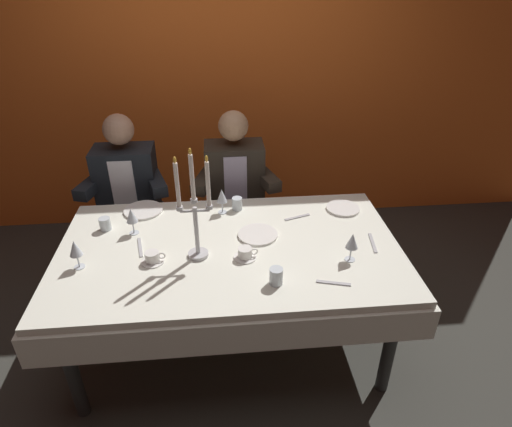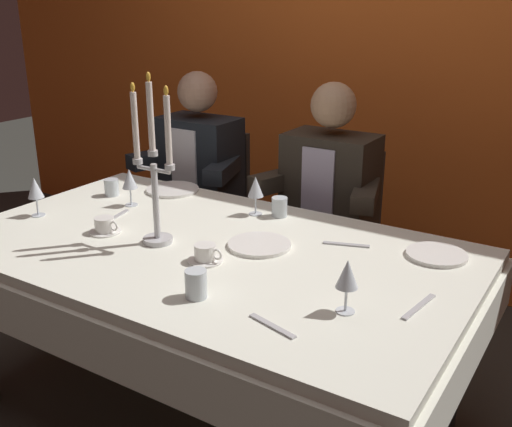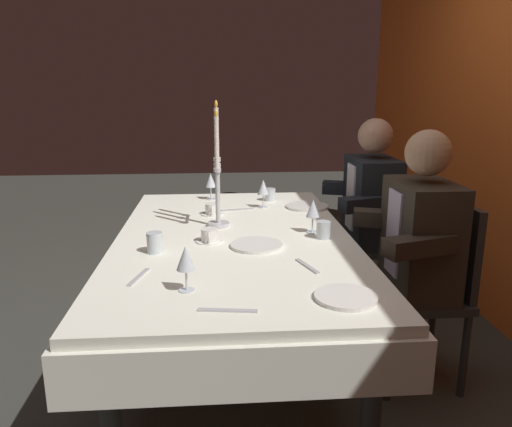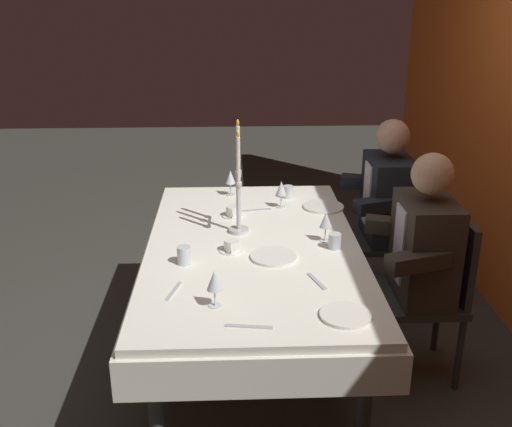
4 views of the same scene
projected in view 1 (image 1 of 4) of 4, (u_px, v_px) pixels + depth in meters
The scene contains 22 objects.
ground_plane at pixel (233, 341), 2.80m from camera, with size 12.00×12.00×0.00m, color #383832.
back_wall at pixel (219, 69), 3.54m from camera, with size 6.00×0.12×2.70m, color orange.
dining_table at pixel (230, 263), 2.48m from camera, with size 1.94×1.14×0.74m.
candelabra at pixel (195, 214), 2.22m from camera, with size 0.19×0.11×0.62m.
dinner_plate_0 at pixel (143, 210), 2.76m from camera, with size 0.24×0.24×0.01m, color white.
dinner_plate_1 at pixel (258, 235), 2.52m from camera, with size 0.23×0.23×0.01m, color white.
dinner_plate_2 at pixel (343, 208), 2.78m from camera, with size 0.21×0.21×0.01m, color white.
wine_glass_0 at pixel (222, 196), 2.69m from camera, with size 0.07×0.07×0.16m.
wine_glass_1 at pixel (131, 216), 2.48m from camera, with size 0.07×0.07×0.16m.
wine_glass_2 at pixel (75, 249), 2.20m from camera, with size 0.07×0.07×0.16m.
wine_glass_3 at pixel (352, 242), 2.26m from camera, with size 0.07×0.07×0.16m.
water_tumbler_0 at pixel (276, 276), 2.13m from camera, with size 0.07×0.07×0.09m, color silver.
water_tumbler_1 at pixel (105, 224), 2.56m from camera, with size 0.07×0.07×0.08m, color silver.
water_tumbler_2 at pixel (237, 204), 2.76m from camera, with size 0.07×0.07×0.08m, color silver.
coffee_cup_0 at pixel (245, 254), 2.32m from camera, with size 0.13×0.12×0.06m.
coffee_cup_1 at pixel (153, 258), 2.29m from camera, with size 0.13×0.12×0.06m.
spoon_0 at pixel (334, 283), 2.15m from camera, with size 0.17×0.02×0.01m, color #B7B7BC.
spoon_1 at pixel (297, 217), 2.69m from camera, with size 0.17×0.02×0.01m, color #B7B7BC.
knife_2 at pixel (373, 243), 2.45m from camera, with size 0.19×0.02×0.01m, color #B7B7BC.
knife_3 at pixel (140, 247), 2.41m from camera, with size 0.19×0.02×0.01m, color #B7B7BC.
seated_diner_0 at pixel (127, 182), 3.13m from camera, with size 0.63×0.48×1.24m.
seated_diner_1 at pixel (235, 178), 3.19m from camera, with size 0.63×0.48×1.24m.
Camera 1 is at (-0.04, -2.00, 2.13)m, focal length 30.48 mm.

